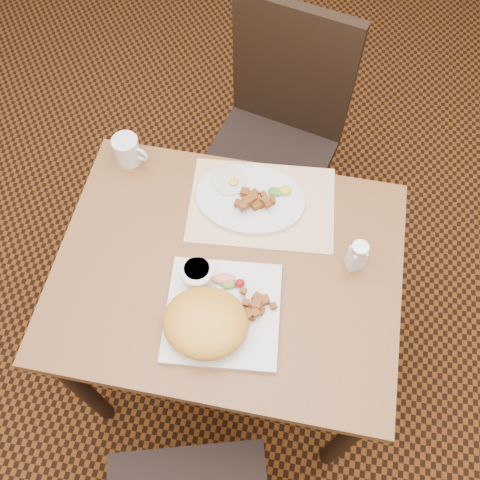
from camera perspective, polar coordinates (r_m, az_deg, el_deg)
name	(u,v)px	position (r m, az deg, el deg)	size (l,w,h in m)	color
ground	(231,353)	(2.09, -0.92, -11.98)	(8.00, 8.00, 0.00)	black
table	(228,285)	(1.49, -1.27, -4.80)	(0.90, 0.70, 0.75)	brown
chair_far	(276,131)	(1.93, 3.91, 11.57)	(0.51, 0.52, 0.97)	black
placemat	(262,204)	(1.49, 2.34, 3.83)	(0.40, 0.28, 0.00)	white
plate_square	(223,312)	(1.34, -1.84, -7.72)	(0.28, 0.28, 0.02)	silver
plate_oval	(250,199)	(1.49, 1.08, 4.39)	(0.30, 0.23, 0.02)	silver
hollandaise_mound	(205,323)	(1.28, -3.76, -8.78)	(0.21, 0.18, 0.08)	gold
ramekin	(197,274)	(1.35, -4.59, -3.66)	(0.08, 0.08, 0.04)	silver
garnish_sq	(229,281)	(1.35, -1.21, -4.38)	(0.09, 0.05, 0.03)	#387223
fried_egg	(230,181)	(1.51, -1.08, 6.32)	(0.10, 0.10, 0.02)	white
garnish_ov	(281,191)	(1.49, 4.41, 5.27)	(0.07, 0.04, 0.02)	#387223
salt_shaker	(357,256)	(1.38, 12.38, -1.64)	(0.06, 0.06, 0.10)	white
coffee_mug	(128,150)	(1.58, -11.89, 9.36)	(0.11, 0.07, 0.08)	silver
home_fries_sq	(256,307)	(1.32, 1.68, -7.13)	(0.10, 0.08, 0.04)	#924A17
home_fries_ov	(254,200)	(1.46, 1.54, 4.30)	(0.11, 0.08, 0.04)	#924A17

